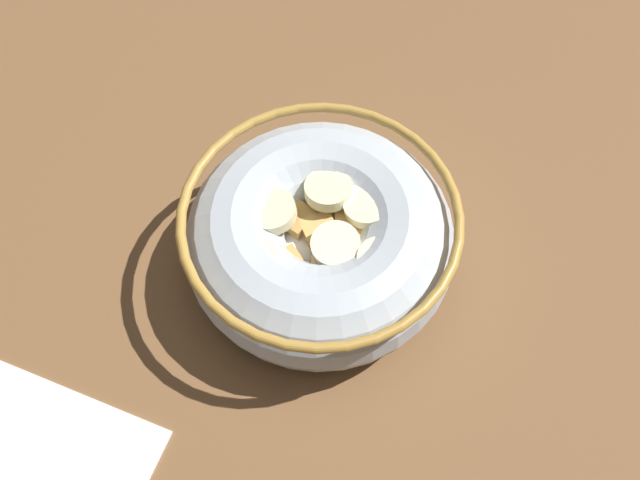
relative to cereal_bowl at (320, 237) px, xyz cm
name	(u,v)px	position (x,y,z in cm)	size (l,w,h in cm)	color
ground_plane	(320,269)	(-0.01, -0.01, -4.36)	(93.97, 93.97, 2.00)	brown
cereal_bowl	(320,237)	(0.00, 0.00, 0.00)	(16.46, 16.46, 6.22)	#B2BCC6
folded_napkin	(12,459)	(13.98, 15.87, -3.21)	(15.30, 9.18, 0.30)	white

